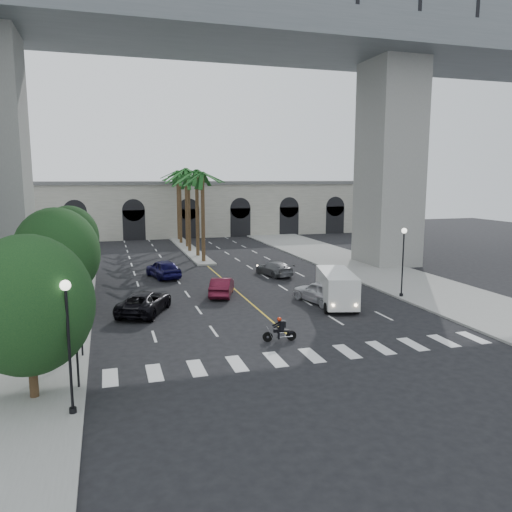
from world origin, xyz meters
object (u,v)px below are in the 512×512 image
Objects in this scene: traffic_signal_near at (76,334)px; motorcycle_rider at (281,330)px; lamp_post_left_far at (87,254)px; traffic_signal_far at (80,310)px; lamp_post_right at (403,256)px; car_c at (145,302)px; car_a at (321,292)px; cargo_van at (337,287)px; pedestrian_a at (58,316)px; car_d at (274,268)px; lamp_post_left_near at (68,336)px; car_e at (163,269)px; car_b at (222,287)px; pedestrian_b at (7,337)px.

motorcycle_rider is at bearing 19.02° from traffic_signal_near.
traffic_signal_far is (0.10, -14.50, -0.71)m from lamp_post_left_far.
car_c is (-19.02, 1.25, -2.46)m from lamp_post_right.
traffic_signal_far reaches higher than car_a.
pedestrian_a is (-18.41, -1.29, -0.24)m from cargo_van.
car_d is 11.90m from cargo_van.
cargo_van is (17.02, 12.27, -1.85)m from lamp_post_left_near.
motorcycle_rider is 0.39× the size of car_e.
car_b reaches higher than car_d.
car_c is 9.59m from pedestrian_b.
cargo_van reaches higher than motorcycle_rider.
car_c is at bearing -60.73° from lamp_post_left_far.
traffic_signal_far is at bearing -174.53° from motorcycle_rider.
cargo_van is at bearing -172.77° from lamp_post_right.
car_c is at bearing 63.47° from car_e.
traffic_signal_far is 8.76m from car_c.
pedestrian_a reaches higher than car_c.
car_a is 1.05× the size of car_d.
lamp_post_left_far reaches higher than car_c.
car_e is (2.56, 11.82, 0.07)m from car_c.
lamp_post_right reaches higher than traffic_signal_far.
traffic_signal_near is 2.31× the size of pedestrian_b.
lamp_post_right is at bearing 22.68° from cargo_van.
car_c is (3.68, 11.75, -1.75)m from traffic_signal_near.
motorcycle_rider is at bearing 60.18° from car_d.
traffic_signal_far reaches higher than motorcycle_rider.
motorcycle_rider is (10.52, 3.63, -1.88)m from traffic_signal_near.
car_e is at bearing -47.78° from car_b.
lamp_post_left_far is 2.78× the size of motorcycle_rider.
cargo_van reaches higher than car_d.
lamp_post_right is 13.09m from car_d.
lamp_post_left_far reaches higher than car_a.
lamp_post_left_far is 8.46m from car_e.
lamp_post_right is 24.36m from pedestrian_a.
traffic_signal_near is at bearing 76.39° from car_b.
cargo_van is 3.13× the size of pedestrian_a.
traffic_signal_near reaches higher than car_a.
lamp_post_left_near is 2.60m from traffic_signal_near.
lamp_post_right is at bearing -27.01° from pedestrian_a.
motorcycle_rider is at bearing -0.69° from pedestrian_b.
car_e reaches higher than car_a.
car_a is at bearing 77.55° from car_d.
cargo_van is (0.71, -1.15, 0.54)m from car_a.
lamp_post_left_near is at bearing -150.31° from lamp_post_right.
lamp_post_right is 23.62m from traffic_signal_far.
lamp_post_right reaches higher than car_d.
lamp_post_left_near is 1.10× the size of car_a.
lamp_post_right is at bearing -160.43° from car_c.
car_d is at bearing 46.02° from pedestrian_b.
car_b is (9.80, 11.18, -1.79)m from traffic_signal_far.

